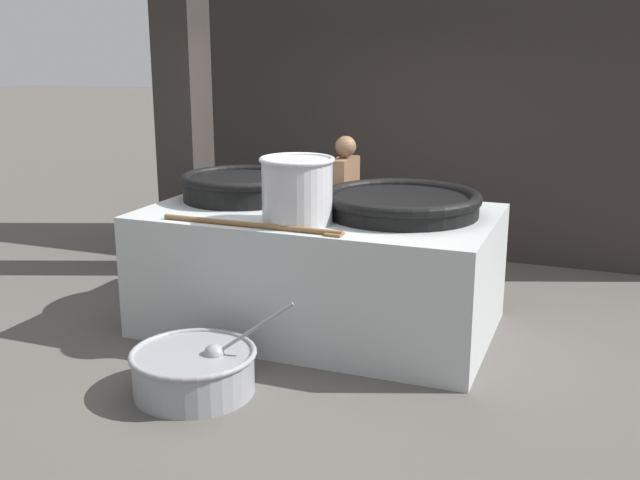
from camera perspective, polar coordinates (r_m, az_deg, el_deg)
ground_plane at (r=6.38m, az=0.00°, el=-6.52°), size 60.00×60.00×0.00m
back_wall at (r=8.47m, az=6.58°, el=11.02°), size 6.41×0.24×3.55m
support_pillar at (r=7.75m, az=-10.39°, el=10.54°), size 0.43×0.43×3.55m
hearth_platform at (r=6.21m, az=0.00°, el=-2.23°), size 2.81×1.65×1.00m
giant_wok_near at (r=6.54m, az=-6.07°, el=4.17°), size 1.03×1.03×0.23m
giant_wok_far at (r=5.96m, az=6.20°, el=2.89°), size 1.27×1.27×0.19m
stock_pot at (r=5.60m, az=-1.75°, el=3.90°), size 0.57×0.57×0.50m
stirring_paddle at (r=5.51m, az=-4.80°, el=1.11°), size 1.46×0.10×0.04m
cook at (r=7.30m, az=1.87°, el=2.71°), size 0.34×0.53×1.46m
prep_bowl_vegetables at (r=5.23m, az=-9.57°, el=-9.66°), size 1.10×0.86×0.67m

